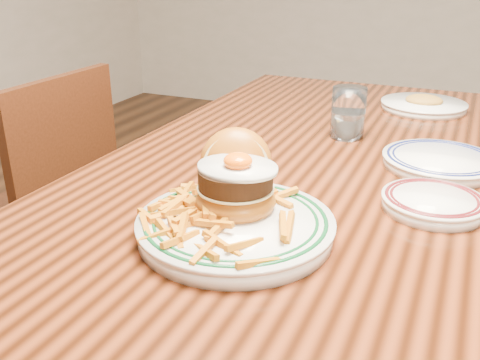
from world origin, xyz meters
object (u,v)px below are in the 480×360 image
at_px(table, 308,189).
at_px(chair_left, 43,211).
at_px(main_plate, 236,208).
at_px(side_plate, 433,202).

height_order(table, chair_left, chair_left).
bearing_deg(main_plate, table, 65.76).
bearing_deg(table, side_plate, -33.78).
bearing_deg(side_plate, table, 163.67).
bearing_deg(table, main_plate, -90.21).
relative_size(chair_left, main_plate, 2.60).
distance_m(table, main_plate, 0.43).
distance_m(main_plate, side_plate, 0.36).
bearing_deg(chair_left, main_plate, -24.43).
bearing_deg(side_plate, chair_left, -169.77).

